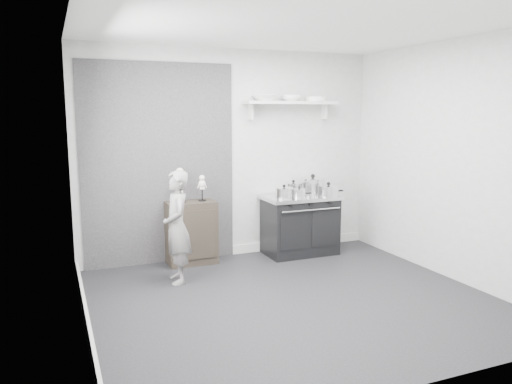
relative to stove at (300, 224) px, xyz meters
The scene contains 16 objects.
ground 1.75m from the stove, 120.15° to the right, with size 4.00×4.00×0.00m, color black.
room_shell 2.05m from the stove, 125.49° to the right, with size 4.02×3.62×2.71m.
wall_shelf 1.62m from the stove, 105.86° to the left, with size 1.30×0.26×0.24m.
stove is the anchor object (origin of this frame).
side_cabinet 1.47m from the stove, behind, with size 0.61×0.36×0.79m, color black.
child 1.88m from the stove, 164.55° to the right, with size 0.46×0.30×1.27m, color slate.
pot_front_left 0.56m from the stove, 159.37° to the right, with size 0.32×0.23×0.18m.
pot_back_left 0.49m from the stove, 109.60° to the left, with size 0.32×0.23×0.20m.
pot_back_right 0.57m from the stove, 25.48° to the left, with size 0.41×0.32×0.26m.
pot_front_right 0.60m from the stove, 31.88° to the right, with size 0.36×0.28×0.19m.
pot_front_center 0.49m from the stove, 123.11° to the right, with size 0.27×0.19×0.15m.
skeleton_full 1.73m from the stove, behind, with size 0.14×0.09×0.50m, color silver, non-canonical shape.
skeleton_torso 1.45m from the stove, behind, with size 0.10×0.07×0.37m, color silver, non-canonical shape.
bowl_large 1.74m from the stove, 155.96° to the left, with size 0.31×0.31×0.08m, color white.
bowl_small 1.69m from the stove, 106.29° to the left, with size 0.25×0.25×0.08m, color white.
plate_stack 1.71m from the stove, 31.65° to the left, with size 0.29×0.29×0.06m, color silver.
Camera 1 is at (-2.20, -4.35, 1.90)m, focal length 35.00 mm.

